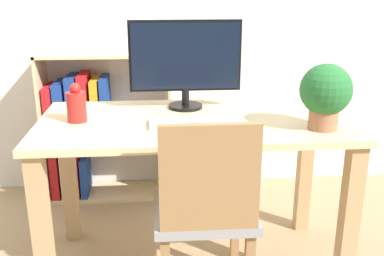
% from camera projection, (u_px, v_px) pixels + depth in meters
% --- Properties ---
extents(desk, '(1.37, 0.69, 0.75)m').
position_uv_depth(desk, '(194.00, 148.00, 2.04)').
color(desk, '#D8BC8C').
rests_on(desk, ground_plane).
extents(monitor, '(0.53, 0.16, 0.42)m').
position_uv_depth(monitor, '(185.00, 59.00, 2.11)').
color(monitor, black).
rests_on(monitor, desk).
extents(keyboard, '(0.38, 0.13, 0.02)m').
position_uv_depth(keyboard, '(194.00, 123.00, 1.91)').
color(keyboard, '#B2B2B7').
rests_on(keyboard, desk).
extents(vase, '(0.08, 0.08, 0.17)m').
position_uv_depth(vase, '(76.00, 105.00, 1.94)').
color(vase, '#B2231E').
rests_on(vase, desk).
extents(potted_plant, '(0.21, 0.21, 0.27)m').
position_uv_depth(potted_plant, '(326.00, 93.00, 1.82)').
color(potted_plant, '#9E6647').
rests_on(potted_plant, desk).
extents(chair, '(0.40, 0.40, 0.87)m').
position_uv_depth(chair, '(205.00, 209.00, 1.76)').
color(chair, gray).
rests_on(chair, ground_plane).
extents(bookshelf, '(0.79, 0.28, 0.93)m').
position_uv_depth(bookshelf, '(88.00, 128.00, 2.81)').
color(bookshelf, '#D8BC8C').
rests_on(bookshelf, ground_plane).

